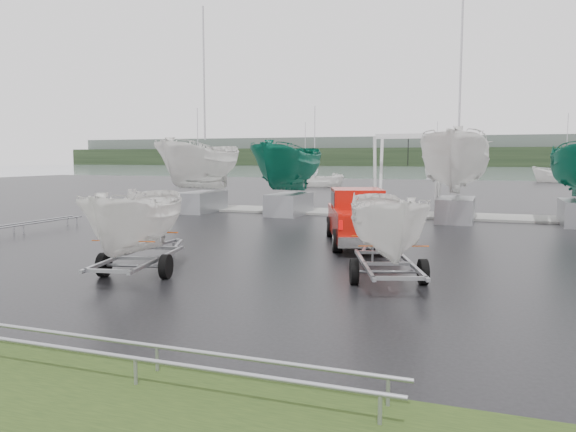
% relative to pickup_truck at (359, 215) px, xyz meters
% --- Properties ---
extents(ground_plane, '(120.00, 120.00, 0.00)m').
position_rel_pickup_truck_xyz_m(ground_plane, '(-3.95, -3.25, -0.96)').
color(ground_plane, black).
rests_on(ground_plane, ground).
extents(lake, '(300.00, 300.00, 0.00)m').
position_rel_pickup_truck_xyz_m(lake, '(-3.95, 96.75, -0.96)').
color(lake, gray).
rests_on(lake, ground).
extents(dock, '(30.00, 3.00, 0.12)m').
position_rel_pickup_truck_xyz_m(dock, '(-3.95, 9.75, -0.91)').
color(dock, gray).
rests_on(dock, ground).
extents(treeline, '(300.00, 8.00, 6.00)m').
position_rel_pickup_truck_xyz_m(treeline, '(-3.95, 166.75, 2.04)').
color(treeline, black).
rests_on(treeline, ground).
extents(far_hill, '(300.00, 6.00, 10.00)m').
position_rel_pickup_truck_xyz_m(far_hill, '(-3.95, 174.75, 4.04)').
color(far_hill, '#4C5651').
rests_on(far_hill, ground).
extents(pickup_truck, '(3.58, 5.82, 1.83)m').
position_rel_pickup_truck_xyz_m(pickup_truck, '(0.00, 0.00, 0.00)').
color(pickup_truck, '#9F0F08').
rests_on(pickup_truck, ground).
extents(trailer_hitched, '(2.30, 3.79, 4.81)m').
position_rel_pickup_truck_xyz_m(trailer_hitched, '(2.06, -5.89, 1.66)').
color(trailer_hitched, '#909398').
rests_on(trailer_hitched, ground).
extents(trailer_parked, '(2.00, 3.77, 4.95)m').
position_rel_pickup_truck_xyz_m(trailer_parked, '(-3.91, -7.31, 1.73)').
color(trailer_parked, '#909398').
rests_on(trailer_parked, ground).
extents(boat_hoist, '(3.30, 2.18, 4.12)m').
position_rel_pickup_truck_xyz_m(boat_hoist, '(0.24, 9.75, 1.71)').
color(boat_hoist, silver).
rests_on(boat_hoist, ground).
extents(keelboat_0, '(2.72, 3.20, 10.90)m').
position_rel_pickup_truck_xyz_m(keelboat_0, '(-10.44, 7.75, 3.38)').
color(keelboat_0, '#909398').
rests_on(keelboat_0, ground).
extents(keelboat_1, '(2.57, 3.20, 7.92)m').
position_rel_pickup_truck_xyz_m(keelboat_1, '(-5.47, 7.95, 3.12)').
color(keelboat_1, '#909398').
rests_on(keelboat_1, ground).
extents(keelboat_2, '(2.99, 3.20, 11.17)m').
position_rel_pickup_truck_xyz_m(keelboat_2, '(2.74, 7.75, 3.79)').
color(keelboat_2, '#909398').
rests_on(keelboat_2, ground).
extents(mast_rack_0, '(0.56, 6.50, 0.06)m').
position_rel_pickup_truck_xyz_m(mast_rack_0, '(-12.95, -2.25, -0.61)').
color(mast_rack_0, '#909398').
rests_on(mast_rack_0, ground).
extents(mast_rack_2, '(7.00, 0.56, 0.06)m').
position_rel_pickup_truck_xyz_m(mast_rack_2, '(0.05, -12.75, -0.61)').
color(mast_rack_2, '#909398').
rests_on(mast_rack_2, ground).
extents(moored_boat_0, '(3.44, 3.41, 11.41)m').
position_rel_pickup_truck_xyz_m(moored_boat_0, '(-24.68, 32.87, -0.95)').
color(moored_boat_0, silver).
rests_on(moored_boat_0, ground).
extents(moored_boat_1, '(2.39, 2.33, 11.03)m').
position_rel_pickup_truck_xyz_m(moored_boat_1, '(-12.56, 34.78, -0.95)').
color(moored_boat_1, silver).
rests_on(moored_boat_1, ground).
extents(moored_boat_3, '(3.57, 3.52, 11.72)m').
position_rel_pickup_truck_xyz_m(moored_boat_3, '(12.11, 53.60, -0.95)').
color(moored_boat_3, silver).
rests_on(moored_boat_3, ground).
extents(moored_boat_4, '(2.91, 2.97, 11.42)m').
position_rel_pickup_truck_xyz_m(moored_boat_4, '(-21.74, 59.34, -0.95)').
color(moored_boat_4, silver).
rests_on(moored_boat_4, ground).
extents(moored_boat_5, '(3.45, 3.50, 11.72)m').
position_rel_pickup_truck_xyz_m(moored_boat_5, '(-3.49, 64.00, -0.95)').
color(moored_boat_5, silver).
rests_on(moored_boat_5, ground).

